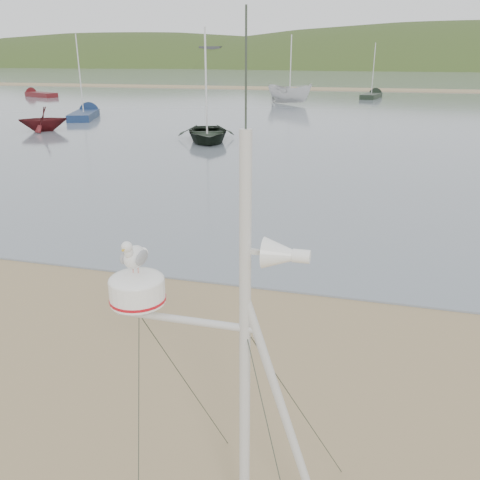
% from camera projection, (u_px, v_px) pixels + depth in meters
% --- Properties ---
extents(ground, '(560.00, 560.00, 0.00)m').
position_uv_depth(ground, '(75.00, 395.00, 7.04)').
color(ground, '#8C7550').
rests_on(ground, ground).
extents(water, '(560.00, 256.00, 0.04)m').
position_uv_depth(water, '(368.00, 75.00, 126.82)').
color(water, slate).
rests_on(water, ground).
extents(sandbar, '(560.00, 7.00, 0.07)m').
position_uv_depth(sandbar, '(355.00, 89.00, 70.54)').
color(sandbar, '#8C7550').
rests_on(sandbar, water).
extents(hill_ridge, '(620.00, 180.00, 80.00)m').
position_uv_depth(hill_ridge, '(415.00, 115.00, 222.47)').
color(hill_ridge, '#293A17').
rests_on(hill_ridge, ground).
extents(far_cottages, '(294.40, 6.30, 8.00)m').
position_uv_depth(far_cottages, '(383.00, 57.00, 182.80)').
color(far_cottages, beige).
rests_on(far_cottages, ground).
extents(mast_rig, '(2.12, 2.26, 4.78)m').
position_uv_depth(mast_rig, '(237.00, 436.00, 4.65)').
color(mast_rig, beige).
rests_on(mast_rig, ground).
extents(boat_dark, '(3.32, 2.00, 4.48)m').
position_uv_depth(boat_dark, '(206.00, 99.00, 26.92)').
color(boat_dark, black).
rests_on(boat_dark, water).
extents(boat_red, '(2.52, 2.83, 2.80)m').
position_uv_depth(boat_red, '(41.00, 108.00, 31.14)').
color(boat_red, '#4E1114').
rests_on(boat_red, water).
extents(boat_white, '(2.60, 2.58, 5.05)m').
position_uv_depth(boat_white, '(290.00, 77.00, 48.52)').
color(boat_white, silver).
rests_on(boat_white, water).
extents(sailboat_dark_mid, '(2.64, 6.43, 6.25)m').
position_uv_depth(sailboat_dark_mid, '(374.00, 95.00, 57.33)').
color(sailboat_dark_mid, black).
rests_on(sailboat_dark_mid, ground).
extents(dinghy_red_far, '(6.05, 3.69, 1.45)m').
position_uv_depth(dinghy_red_far, '(34.00, 94.00, 58.89)').
color(dinghy_red_far, '#4E1114').
rests_on(dinghy_red_far, ground).
extents(sailboat_blue_near, '(3.77, 6.57, 6.42)m').
position_uv_depth(sailboat_blue_near, '(88.00, 113.00, 39.18)').
color(sailboat_blue_near, '#15274B').
rests_on(sailboat_blue_near, ground).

